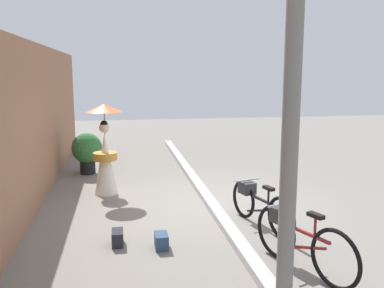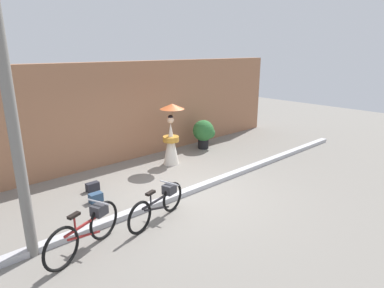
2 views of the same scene
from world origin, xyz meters
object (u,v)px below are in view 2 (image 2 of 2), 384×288
object	(u,v)px
potted_plant_by_door	(204,132)
backpack_spare	(93,187)
utility_pole	(12,119)
backpack_on_pavement	(96,197)
person_with_parasol	(171,135)
bicycle_near_officer	(159,203)
bicycle_far_side	(87,229)

from	to	relation	value
potted_plant_by_door	backpack_spare	bearing A→B (deg)	-170.87
backpack_spare	utility_pole	size ratio (longest dim) A/B	0.07
backpack_on_pavement	utility_pole	xyz separation A→B (m)	(-1.73, -1.15, 2.29)
person_with_parasol	potted_plant_by_door	bearing A→B (deg)	14.79
bicycle_near_officer	backpack_on_pavement	world-z (taller)	bicycle_near_officer
bicycle_near_officer	bicycle_far_side	distance (m)	1.57
person_with_parasol	backpack_on_pavement	bearing A→B (deg)	-163.58
bicycle_far_side	backpack_spare	world-z (taller)	bicycle_far_side
potted_plant_by_door	utility_pole	size ratio (longest dim) A/B	0.21
person_with_parasol	backpack_on_pavement	size ratio (longest dim) A/B	6.23
potted_plant_by_door	utility_pole	bearing A→B (deg)	-159.00
bicycle_near_officer	backpack_spare	distance (m)	2.33
person_with_parasol	potted_plant_by_door	world-z (taller)	person_with_parasol
person_with_parasol	utility_pole	distance (m)	5.32
person_with_parasol	backpack_on_pavement	distance (m)	3.18
bicycle_far_side	person_with_parasol	distance (m)	4.69
backpack_on_pavement	bicycle_far_side	bearing A→B (deg)	-120.03
bicycle_near_officer	potted_plant_by_door	xyz separation A→B (m)	(4.23, 3.03, 0.21)
person_with_parasol	backpack_on_pavement	xyz separation A→B (m)	(-2.95, -0.87, -0.80)
backpack_spare	bicycle_far_side	bearing A→B (deg)	-117.33
bicycle_near_officer	bicycle_far_side	xyz separation A→B (m)	(-1.57, -0.01, 0.04)
backpack_on_pavement	utility_pole	world-z (taller)	utility_pole
person_with_parasol	utility_pole	bearing A→B (deg)	-156.64
bicycle_near_officer	potted_plant_by_door	size ratio (longest dim) A/B	1.64
bicycle_far_side	backpack_spare	size ratio (longest dim) A/B	5.15
potted_plant_by_door	backpack_spare	size ratio (longest dim) A/B	3.24
bicycle_far_side	potted_plant_by_door	bearing A→B (deg)	27.63
bicycle_near_officer	backpack_on_pavement	distance (m)	1.79
bicycle_near_officer	backpack_spare	bearing A→B (deg)	99.61
bicycle_far_side	potted_plant_by_door	world-z (taller)	potted_plant_by_door
bicycle_far_side	person_with_parasol	size ratio (longest dim) A/B	0.87
backpack_on_pavement	utility_pole	bearing A→B (deg)	-146.35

